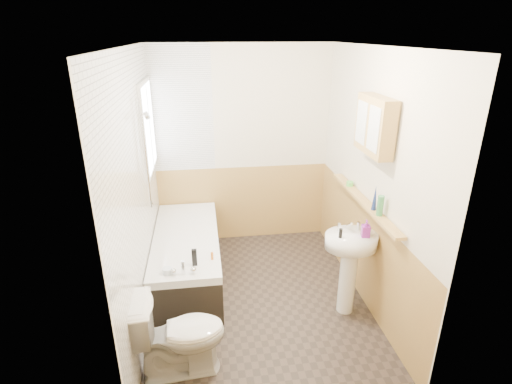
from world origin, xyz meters
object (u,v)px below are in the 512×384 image
pine_shelf (364,201)px  medicine_cabinet (375,126)px  bathtub (187,256)px  sink (350,257)px  toilet (179,335)px

pine_shelf → medicine_cabinet: medicine_cabinet is taller
pine_shelf → medicine_cabinet: (-0.03, -0.12, 0.78)m
medicine_cabinet → bathtub: bearing=159.4°
sink → medicine_cabinet: medicine_cabinet is taller
toilet → medicine_cabinet: (1.77, 0.70, 1.48)m
bathtub → sink: 1.79m
sink → pine_shelf: size_ratio=0.62×
sink → medicine_cabinet: bearing=32.0°
toilet → pine_shelf: 2.10m
bathtub → pine_shelf: 2.01m
toilet → medicine_cabinet: medicine_cabinet is taller
bathtub → medicine_cabinet: (1.74, -0.65, 1.56)m
toilet → pine_shelf: size_ratio=0.47×
bathtub → toilet: toilet is taller
toilet → medicine_cabinet: 2.41m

